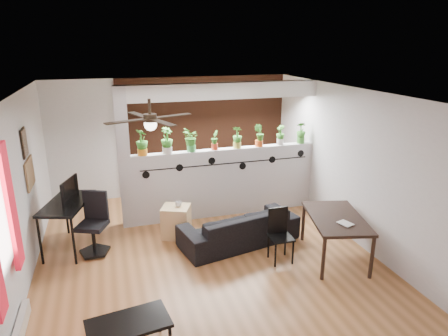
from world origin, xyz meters
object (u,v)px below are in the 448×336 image
Objects in this scene: sofa at (239,227)px; dining_table at (336,221)px; folding_chair at (279,230)px; computer_desk at (67,206)px; potted_plant_6 at (280,134)px; potted_plant_5 at (259,135)px; potted_plant_3 at (215,140)px; cube_shelf at (176,222)px; ceiling_fan at (150,120)px; potted_plant_0 at (142,142)px; potted_plant_4 at (237,137)px; potted_plant_7 at (301,132)px; potted_plant_2 at (191,139)px; potted_plant_1 at (167,140)px; coffee_table at (128,326)px; office_chair at (94,227)px; cup at (178,204)px.

dining_table is (1.29, -0.91, 0.35)m from sofa.
computer_desk is at bearing 157.37° from folding_chair.
potted_plant_6 is 0.27× the size of dining_table.
potted_plant_3 is at bearing 180.00° from potted_plant_5.
cube_shelf is (-1.81, -0.70, -1.29)m from potted_plant_5.
potted_plant_5 is 2.38m from dining_table.
potted_plant_0 is (0.02, 1.80, -0.71)m from ceiling_fan.
ceiling_fan is 0.95× the size of computer_desk.
potted_plant_0 is 0.56× the size of folding_chair.
potted_plant_0 is 1.13× the size of potted_plant_4.
potted_plant_5 reaches higher than potted_plant_7.
potted_plant_7 is at bearing 0.00° from potted_plant_0.
potted_plant_2 is at bearing 130.51° from dining_table.
potted_plant_2 is 2.26m from potted_plant_7.
potted_plant_3 is 0.25× the size of dining_table.
potted_plant_1 is at bearing 180.00° from potted_plant_7.
potted_plant_0 is 0.33× the size of dining_table.
potted_plant_1 reaches higher than potted_plant_3.
cube_shelf is (-2.26, -0.70, -1.27)m from potted_plant_6.
potted_plant_7 is 4.59m from computer_desk.
potted_plant_6 is at bearing 90.58° from dining_table.
ceiling_fan is at bearing 71.16° from coffee_table.
cube_shelf is at bearing -165.51° from potted_plant_7.
folding_chair is (0.43, -0.68, 0.22)m from sofa.
potted_plant_7 is (2.71, 0.00, -0.03)m from potted_plant_1.
potted_plant_6 reaches higher than cube_shelf.
computer_desk is 4.33m from dining_table.
potted_plant_7 reaches higher than folding_chair.
office_chair is at bearing -164.69° from potted_plant_5.
office_chair is at bearing -159.05° from potted_plant_3.
ceiling_fan reaches higher than potted_plant_2.
potted_plant_6 is (0.90, 0.00, -0.02)m from potted_plant_4.
potted_plant_7 is (1.35, 0.00, 0.00)m from potted_plant_4.
ceiling_fan is 0.62× the size of sofa.
potted_plant_0 is 1.71m from office_chair.
potted_plant_3 is 2.85m from computer_desk.
cup is (0.52, 1.10, -1.70)m from ceiling_fan.
ceiling_fan is 2.67m from potted_plant_4.
potted_plant_7 reaches higher than cube_shelf.
coffee_table is at bearing -106.61° from potted_plant_1.
potted_plant_5 is at bearing 0.00° from potted_plant_1.
potted_plant_3 is at bearing 180.00° from potted_plant_4.
ceiling_fan is 2.78× the size of potted_plant_7.
ceiling_fan is 2.37m from computer_desk.
potted_plant_7 is at bearing 7.53° from computer_desk.
potted_plant_5 is 3.77× the size of cup.
potted_plant_1 reaches higher than cube_shelf.
potted_plant_0 is at bearing -52.49° from sofa.
potted_plant_7 is 3.75× the size of cup.
office_chair is 2.49m from coffee_table.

